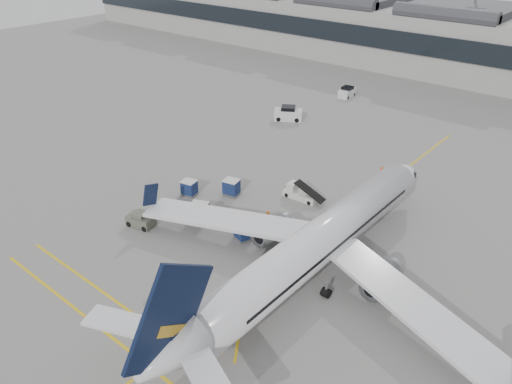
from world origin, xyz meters
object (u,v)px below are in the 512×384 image
Objects in this scene: ramp_agent_a at (268,219)px; belt_loader at (301,193)px; airliner_main at (315,245)px; baggage_cart_a at (231,187)px; pushback_tug at (141,220)px; ramp_agent_b at (247,225)px.

belt_loader is at bearing 53.03° from ramp_agent_a.
airliner_main is 19.31× the size of baggage_cart_a.
ramp_agent_a is at bearing -85.66° from belt_loader.
baggage_cart_a is at bearing 158.48° from airliner_main.
pushback_tug is at bearing -116.72° from baggage_cart_a.
pushback_tug is (-8.66, -5.62, -0.20)m from ramp_agent_b.
pushback_tug is at bearing -165.25° from airliner_main.
ramp_agent_a is 1.01× the size of ramp_agent_b.
belt_loader is 6.60m from ramp_agent_a.
pushback_tug is (-2.54, -10.20, -0.30)m from baggage_cart_a.
belt_loader reaches higher than ramp_agent_b.
belt_loader is 7.42m from baggage_cart_a.
ramp_agent_b is (-8.37, 1.14, -2.09)m from airliner_main.
baggage_cart_a is 1.15× the size of ramp_agent_b.
ramp_agent_a reaches higher than pushback_tug.
ramp_agent_a is (-7.57, 3.35, -2.08)m from airliner_main.
airliner_main is at bearing -34.25° from baggage_cart_a.
belt_loader reaches higher than baggage_cart_a.
baggage_cart_a is 1.15× the size of ramp_agent_a.
ramp_agent_b reaches higher than pushback_tug.
ramp_agent_b is (-0.00, -8.75, 0.29)m from belt_loader.
airliner_main reaches higher than pushback_tug.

